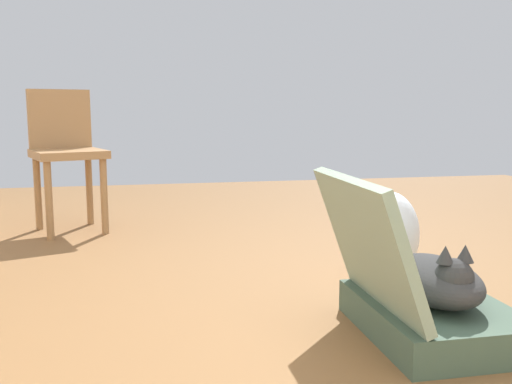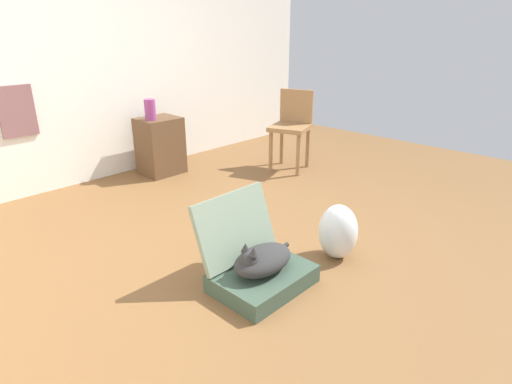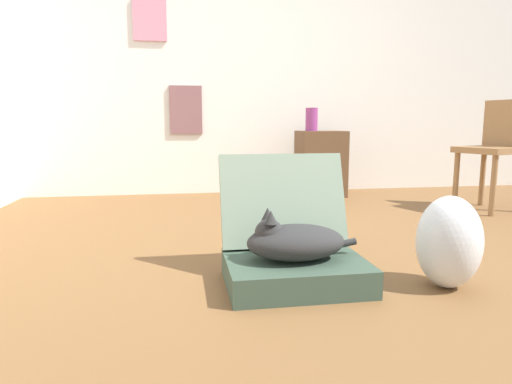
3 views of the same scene
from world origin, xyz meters
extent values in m
plane|color=brown|center=(0.00, 0.00, 0.00)|extent=(7.68, 7.68, 0.00)
cube|color=silver|center=(0.00, 2.26, 1.30)|extent=(6.40, 0.12, 2.60)
cube|color=pink|center=(-1.12, 2.19, 1.70)|extent=(0.32, 0.02, 0.39)
cube|color=#7D5356|center=(-0.80, 2.19, 0.85)|extent=(0.32, 0.02, 0.48)
cube|color=#384C3D|center=(-0.38, -0.57, 0.06)|extent=(0.62, 0.47, 0.12)
cube|color=gray|center=(-0.38, -0.32, 0.35)|extent=(0.62, 0.19, 0.45)
ellipsoid|color=#2D2D2D|center=(-0.38, -0.57, 0.20)|extent=(0.44, 0.28, 0.16)
sphere|color=#2D2D2D|center=(-0.50, -0.57, 0.24)|extent=(0.13, 0.13, 0.13)
cone|color=#2D2D2D|center=(-0.50, -0.60, 0.32)|extent=(0.06, 0.06, 0.06)
cone|color=#2D2D2D|center=(-0.50, -0.53, 0.32)|extent=(0.06, 0.06, 0.06)
cylinder|color=#2D2D2D|center=(-0.18, -0.53, 0.16)|extent=(0.20, 0.03, 0.07)
ellipsoid|color=silver|center=(0.28, -0.70, 0.21)|extent=(0.28, 0.29, 0.41)
cube|color=brown|center=(0.51, 1.85, 0.32)|extent=(0.44, 0.39, 0.64)
cylinder|color=#8C387A|center=(0.40, 1.81, 0.75)|extent=(0.12, 0.12, 0.22)
cylinder|color=olive|center=(1.41, 0.97, 0.24)|extent=(0.04, 0.04, 0.48)
cylinder|color=olive|center=(1.52, 0.65, 0.24)|extent=(0.04, 0.04, 0.48)
cylinder|color=olive|center=(1.74, 1.08, 0.24)|extent=(0.04, 0.04, 0.48)
cube|color=olive|center=(1.63, 0.87, 0.50)|extent=(0.55, 0.54, 0.05)
cube|color=olive|center=(1.82, 0.93, 0.72)|extent=(0.17, 0.39, 0.38)
camera|label=1|loc=(-2.10, 0.42, 0.79)|focal=39.54mm
camera|label=2|loc=(-2.10, -2.16, 1.59)|focal=29.54mm
camera|label=3|loc=(-0.88, -2.45, 0.73)|focal=31.64mm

